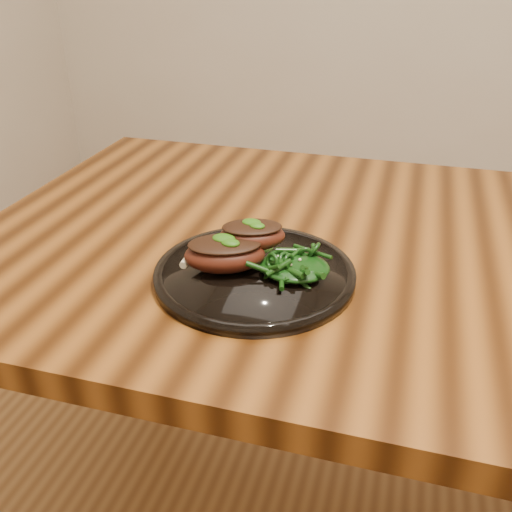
# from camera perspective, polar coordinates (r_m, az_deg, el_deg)

# --- Properties ---
(desk) EXTENTS (1.60, 0.80, 0.75)m
(desk) POSITION_cam_1_polar(r_m,az_deg,el_deg) (0.94, 21.25, -4.63)
(desk) COLOR black
(desk) RESTS_ON ground
(plate) EXTENTS (0.28, 0.28, 0.02)m
(plate) POSITION_cam_1_polar(r_m,az_deg,el_deg) (0.78, -0.12, -1.77)
(plate) COLOR black
(plate) RESTS_ON desk
(lamb_chop_front) EXTENTS (0.13, 0.10, 0.05)m
(lamb_chop_front) POSITION_cam_1_polar(r_m,az_deg,el_deg) (0.77, -3.19, 0.31)
(lamb_chop_front) COLOR #46180D
(lamb_chop_front) RESTS_ON plate
(lamb_chop_back) EXTENTS (0.11, 0.09, 0.04)m
(lamb_chop_back) POSITION_cam_1_polar(r_m,az_deg,el_deg) (0.79, -0.44, 2.18)
(lamb_chop_back) COLOR #46180D
(lamb_chop_back) RESTS_ON plate
(herb_smear) EXTENTS (0.09, 0.06, 0.01)m
(herb_smear) POSITION_cam_1_polar(r_m,az_deg,el_deg) (0.84, -1.27, 1.10)
(herb_smear) COLOR #154207
(herb_smear) RESTS_ON plate
(greens_heap) EXTENTS (0.10, 0.09, 0.04)m
(greens_heap) POSITION_cam_1_polar(r_m,az_deg,el_deg) (0.76, 3.88, -0.67)
(greens_heap) COLOR black
(greens_heap) RESTS_ON plate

